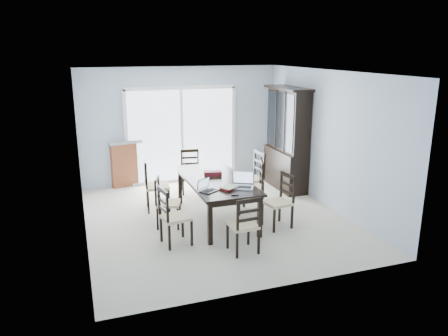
{
  "coord_description": "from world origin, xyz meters",
  "views": [
    {
      "loc": [
        -2.28,
        -7.03,
        2.98
      ],
      "look_at": [
        0.16,
        0.0,
        0.93
      ],
      "focal_mm": 35.0,
      "sensor_mm": 36.0,
      "label": 1
    }
  ],
  "objects": [
    {
      "name": "chair_right_near",
      "position": [
        0.97,
        -0.69,
        0.57
      ],
      "size": [
        0.47,
        0.46,
        1.07
      ],
      "rotation": [
        0.0,
        0.0,
        1.73
      ],
      "color": "black",
      "rests_on": "floor"
    },
    {
      "name": "cell_phone",
      "position": [
        0.01,
        -0.95,
        0.76
      ],
      "size": [
        0.13,
        0.09,
        0.01
      ],
      "primitive_type": "cube",
      "rotation": [
        0.0,
        0.0,
        -0.34
      ],
      "color": "black",
      "rests_on": "dining_table"
    },
    {
      "name": "game_box",
      "position": [
        0.02,
        0.22,
        0.79
      ],
      "size": [
        0.34,
        0.22,
        0.08
      ],
      "primitive_type": "cube",
      "rotation": [
        0.0,
        0.0,
        -0.2
      ],
      "color": "#531021",
      "rests_on": "dining_table"
    },
    {
      "name": "laptop_silver",
      "position": [
        0.25,
        -0.64,
        0.81
      ],
      "size": [
        0.45,
        0.4,
        0.26
      ],
      "rotation": [
        0.0,
        0.0,
        -0.48
      ],
      "color": "silver",
      "rests_on": "dining_table"
    },
    {
      "name": "book_stack",
      "position": [
        0.02,
        -0.63,
        0.77
      ],
      "size": [
        0.33,
        0.31,
        0.04
      ],
      "rotation": [
        0.0,
        0.0,
        0.42
      ],
      "color": "maroon",
      "rests_on": "dining_table"
    },
    {
      "name": "chair_left_far",
      "position": [
        -0.99,
        0.81,
        0.6
      ],
      "size": [
        0.48,
        0.47,
        1.13
      ],
      "rotation": [
        0.0,
        0.0,
        -1.69
      ],
      "color": "black",
      "rests_on": "floor"
    },
    {
      "name": "chair_right_mid",
      "position": [
        0.8,
        0.08,
        0.61
      ],
      "size": [
        0.57,
        0.56,
        1.16
      ],
      "rotation": [
        0.0,
        0.0,
        1.24
      ],
      "color": "black",
      "rests_on": "floor"
    },
    {
      "name": "laptop_dark",
      "position": [
        -0.32,
        -0.62,
        0.8
      ],
      "size": [
        0.35,
        0.33,
        0.2
      ],
      "rotation": [
        0.0,
        0.0,
        0.59
      ],
      "color": "black",
      "rests_on": "dining_table"
    },
    {
      "name": "chair_end_near",
      "position": [
        -0.02,
        -1.48,
        0.55
      ],
      "size": [
        0.41,
        0.43,
        1.04
      ],
      "rotation": [
        0.0,
        0.0,
        0.06
      ],
      "color": "black",
      "rests_on": "floor"
    },
    {
      "name": "ceiling",
      "position": [
        0.0,
        0.0,
        2.6
      ],
      "size": [
        5.0,
        5.0,
        0.0
      ],
      "primitive_type": "plane",
      "rotation": [
        3.14,
        0.0,
        0.0
      ],
      "color": "white",
      "rests_on": "back_wall"
    },
    {
      "name": "chair_left_near",
      "position": [
        -1.01,
        -0.81,
        0.57
      ],
      "size": [
        0.47,
        0.46,
        1.08
      ],
      "rotation": [
        0.0,
        0.0,
        -1.42
      ],
      "color": "black",
      "rests_on": "floor"
    },
    {
      "name": "chair_left_mid",
      "position": [
        -0.95,
        -0.03,
        0.54
      ],
      "size": [
        0.5,
        0.49,
        1.02
      ],
      "rotation": [
        0.0,
        0.0,
        -1.91
      ],
      "color": "black",
      "rests_on": "floor"
    },
    {
      "name": "wall_left",
      "position": [
        -2.25,
        0.0,
        1.3
      ],
      "size": [
        0.02,
        5.0,
        2.6
      ],
      "primitive_type": "cube",
      "color": "#A7B6C7",
      "rests_on": "floor"
    },
    {
      "name": "balcony",
      "position": [
        0.0,
        3.5,
        -0.05
      ],
      "size": [
        4.5,
        2.0,
        0.1
      ],
      "primitive_type": "cube",
      "color": "gray",
      "rests_on": "ground"
    },
    {
      "name": "back_wall",
      "position": [
        0.0,
        2.5,
        1.3
      ],
      "size": [
        4.5,
        0.02,
        2.6
      ],
      "primitive_type": "cube",
      "color": "#A7B6C7",
      "rests_on": "floor"
    },
    {
      "name": "hot_tub",
      "position": [
        -0.82,
        3.39,
        0.52
      ],
      "size": [
        2.32,
        2.16,
        1.03
      ],
      "rotation": [
        0.0,
        0.0,
        0.22
      ],
      "color": "brown",
      "rests_on": "balcony"
    },
    {
      "name": "sliding_door",
      "position": [
        0.0,
        2.48,
        1.09
      ],
      "size": [
        2.52,
        0.05,
        2.18
      ],
      "color": "silver",
      "rests_on": "floor"
    },
    {
      "name": "chair_right_far",
      "position": [
        0.99,
        0.6,
        0.63
      ],
      "size": [
        0.49,
        0.48,
        1.2
      ],
      "rotation": [
        0.0,
        0.0,
        1.63
      ],
      "color": "black",
      "rests_on": "floor"
    },
    {
      "name": "chair_end_far",
      "position": [
        -0.03,
        1.68,
        0.55
      ],
      "size": [
        0.45,
        0.46,
        1.04
      ],
      "rotation": [
        0.0,
        0.0,
        2.97
      ],
      "color": "black",
      "rests_on": "floor"
    },
    {
      "name": "railing",
      "position": [
        0.0,
        4.5,
        0.55
      ],
      "size": [
        4.5,
        0.06,
        1.1
      ],
      "primitive_type": "cube",
      "color": "#99999E",
      "rests_on": "balcony"
    },
    {
      "name": "wall_right",
      "position": [
        2.25,
        0.0,
        1.3
      ],
      "size": [
        0.02,
        5.0,
        2.6
      ],
      "primitive_type": "cube",
      "color": "#A7B6C7",
      "rests_on": "floor"
    },
    {
      "name": "dining_table",
      "position": [
        0.0,
        0.0,
        0.67
      ],
      "size": [
        1.0,
        2.2,
        0.75
      ],
      "color": "black",
      "rests_on": "floor"
    },
    {
      "name": "china_hutch",
      "position": [
        2.02,
        1.25,
        1.07
      ],
      "size": [
        0.5,
        1.38,
        2.2
      ],
      "color": "black",
      "rests_on": "floor"
    },
    {
      "name": "floor",
      "position": [
        0.0,
        0.0,
        0.0
      ],
      "size": [
        5.0,
        5.0,
        0.0
      ],
      "primitive_type": "plane",
      "color": "#BEB7A3",
      "rests_on": "ground"
    }
  ]
}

